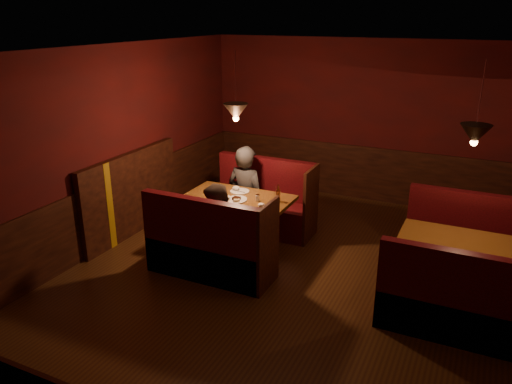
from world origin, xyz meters
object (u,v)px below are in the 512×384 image
at_px(main_bench_far, 264,207).
at_px(main_bench_near, 209,252).
at_px(second_bench_near, 450,307).
at_px(diner_a, 246,179).
at_px(second_table, 457,256).
at_px(diner_b, 219,216).
at_px(second_bench_far, 462,246).
at_px(main_table, 238,210).

height_order(main_bench_far, main_bench_near, same).
xyz_separation_m(second_bench_near, diner_a, (-3.17, 1.49, 0.54)).
distance_m(second_table, diner_b, 2.99).
bearing_deg(second_bench_near, second_table, 92.20).
xyz_separation_m(main_bench_near, diner_a, (-0.20, 1.49, 0.52)).
bearing_deg(main_bench_near, diner_b, 86.43).
height_order(main_bench_far, diner_a, diner_a).
bearing_deg(second_table, second_bench_far, 87.80).
bearing_deg(second_bench_far, main_bench_near, -151.30).
bearing_deg(diner_b, main_bench_near, -93.51).
bearing_deg(diner_a, main_bench_far, -122.61).
bearing_deg(second_table, main_table, 178.95).
relative_size(main_table, second_bench_far, 1.02).
xyz_separation_m(main_bench_far, diner_a, (-0.20, -0.24, 0.52)).
xyz_separation_m(diner_a, diner_b, (0.22, -1.24, -0.11)).
bearing_deg(main_table, second_table, -1.05).
distance_m(main_table, second_bench_near, 3.13).
bearing_deg(diner_a, second_bench_far, -170.55).
bearing_deg(diner_b, second_bench_near, -4.69).
height_order(main_bench_far, second_bench_near, main_bench_far).
xyz_separation_m(main_bench_near, second_bench_near, (2.97, 0.00, -0.02)).
relative_size(main_bench_far, diner_b, 1.09).
distance_m(main_bench_near, second_bench_near, 2.97).
bearing_deg(main_table, diner_b, -86.92).
bearing_deg(diner_b, second_table, 11.02).
height_order(main_bench_far, second_bench_far, main_bench_far).
height_order(main_table, second_bench_near, second_bench_near).
xyz_separation_m(main_bench_far, second_bench_near, (2.97, -1.73, -0.02)).
bearing_deg(second_table, diner_b, -169.04).
height_order(main_bench_near, diner_a, diner_a).
relative_size(main_bench_far, second_bench_far, 1.12).
xyz_separation_m(second_table, diner_a, (-3.14, 0.68, 0.31)).
distance_m(main_bench_far, second_table, 3.09).
height_order(second_bench_far, second_bench_near, same).
xyz_separation_m(main_bench_near, second_table, (2.94, 0.81, 0.20)).
height_order(main_table, second_table, main_table).
height_order(second_bench_near, diner_b, diner_b).
bearing_deg(second_table, second_bench_near, -87.80).
relative_size(main_bench_near, second_bench_far, 1.12).
height_order(main_bench_near, second_bench_far, main_bench_near).
relative_size(main_table, diner_a, 0.87).
bearing_deg(diner_a, second_table, 174.85).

